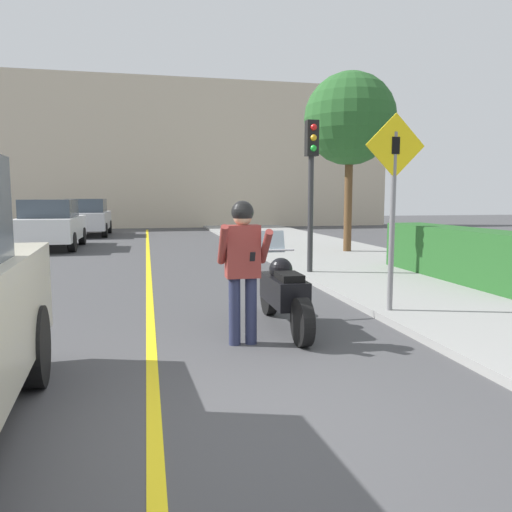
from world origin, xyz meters
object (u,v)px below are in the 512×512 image
(person_biker, at_px, (243,257))
(traffic_light, at_px, (311,167))
(crossing_sign, at_px, (393,194))
(parked_car_silver, at_px, (88,217))
(street_tree, at_px, (350,120))
(parked_car_white, at_px, (51,224))
(motorcycle, at_px, (284,292))

(person_biker, xyz_separation_m, traffic_light, (2.44, 4.74, 1.36))
(crossing_sign, distance_m, parked_car_silver, 18.36)
(street_tree, bearing_deg, parked_car_white, 157.84)
(crossing_sign, relative_size, parked_car_silver, 0.67)
(motorcycle, distance_m, crossing_sign, 2.17)
(traffic_light, bearing_deg, parked_car_silver, 114.64)
(parked_car_white, bearing_deg, traffic_light, -48.60)
(parked_car_silver, bearing_deg, parked_car_white, -95.50)
(person_biker, relative_size, parked_car_silver, 0.41)
(street_tree, xyz_separation_m, parked_car_white, (-9.21, 3.75, -3.21))
(traffic_light, relative_size, parked_car_white, 0.79)
(person_biker, relative_size, street_tree, 0.32)
(traffic_light, relative_size, parked_car_silver, 0.79)
(parked_car_white, height_order, parked_car_silver, same)
(motorcycle, relative_size, street_tree, 0.42)
(motorcycle, xyz_separation_m, parked_car_white, (-4.95, 11.75, 0.36))
(person_biker, bearing_deg, traffic_light, 62.81)
(traffic_light, xyz_separation_m, parked_car_white, (-6.72, 7.62, -1.56))
(person_biker, height_order, parked_car_silver, person_biker)
(traffic_light, height_order, parked_car_white, traffic_light)
(motorcycle, relative_size, traffic_light, 0.68)
(motorcycle, distance_m, traffic_light, 4.88)
(street_tree, distance_m, parked_car_white, 10.45)
(person_biker, distance_m, traffic_light, 5.50)
(motorcycle, bearing_deg, crossing_sign, 8.87)
(traffic_light, bearing_deg, parked_car_white, 131.40)
(traffic_light, relative_size, street_tree, 0.62)
(street_tree, bearing_deg, crossing_sign, -108.32)
(crossing_sign, relative_size, street_tree, 0.53)
(person_biker, distance_m, street_tree, 10.37)
(crossing_sign, height_order, street_tree, street_tree)
(person_biker, height_order, parked_car_white, person_biker)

